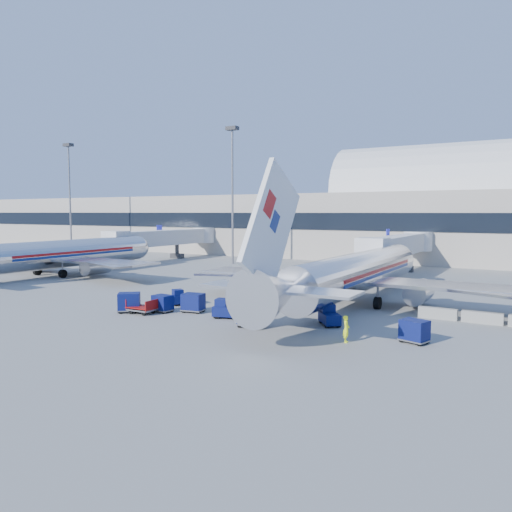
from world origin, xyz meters
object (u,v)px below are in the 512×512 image
Objects in this scene: tug_lead at (227,309)px; cart_solo_far at (414,331)px; mast_west at (232,175)px; tug_left at (182,298)px; cart_train_a at (193,302)px; barrier_near at (438,313)px; cart_train_b at (163,303)px; cart_train_c at (129,302)px; tug_right at (329,316)px; mast_far_west at (69,182)px; barrier_mid at (482,318)px; cart_open_red at (142,309)px; airliner_main at (354,273)px; cart_solo_near at (252,315)px; jetbridge_near at (401,246)px; airliner_mid at (56,254)px; jetbridge_mid at (169,238)px; ramp_worker at (346,329)px.

tug_lead is 14.96m from cart_solo_far.
tug_left is at bearing -64.19° from mast_west.
tug_left is 1.22× the size of cart_train_a.
barrier_near is 1.68× the size of cart_train_b.
tug_right is at bearing -24.67° from cart_train_c.
barrier_mid is at bearing -19.00° from mast_far_west.
airliner_main is at bearing 41.63° from cart_open_red.
mast_far_west reaches higher than cart_train_a.
airliner_main is 12.42× the size of barrier_near.
barrier_near is 1.41× the size of cart_solo_near.
jetbridge_near is at bearing 33.00° from cart_train_c.
tug_left is at bearing -165.35° from barrier_near.
airliner_main reaches higher than cart_train_b.
airliner_mid is 1.35× the size of jetbridge_mid.
tug_left is at bearing -167.22° from barrier_mid.
tug_lead is 1.11× the size of cart_train_c.
barrier_near is (38.00, -28.00, -14.34)m from mast_west.
cart_solo_near reaches higher than tug_left.
jetbridge_mid reaches higher than cart_train_b.
barrier_near is 24.47m from cart_open_red.
tug_lead is at bearing 15.34° from cart_open_red.
jetbridge_near is at bearing 95.22° from airliner_main.
cart_solo_far is 1.15× the size of ramp_worker.
mast_far_west is 8.47× the size of tug_lead.
barrier_near is at bearing 13.43° from cart_train_a.
cart_train_c reaches higher than cart_open_red.
cart_train_c is 23.64m from cart_solo_far.
jetbridge_mid is at bearing 126.34° from cart_open_red.
mast_far_west is 77.91m from cart_solo_near.
mast_west is at bearing 71.89° from cart_train_c.
tug_lead is (37.55, -37.22, -3.21)m from jetbridge_mid.
airliner_mid is 36.87m from tug_lead.
cart_open_red is at bearing -120.48° from cart_train_b.
ramp_worker reaches higher than barrier_near.
cart_train_a is 5.52m from cart_train_c.
cart_train_a is 0.96× the size of cart_solo_near.
airliner_main is 9.37m from tug_right.
barrier_mid is at bearing 21.34° from cart_open_red.
jetbridge_mid reaches higher than cart_open_red.
ramp_worker is at bearing -16.02° from airliner_mid.
jetbridge_near is at bearing 123.04° from cart_solo_far.
tug_left is (-6.86, 2.74, -0.05)m from tug_lead.
mast_far_west is at bearing 137.68° from airliner_mid.
ramp_worker is at bearing -3.92° from tug_right.
cart_solo_far is (50.11, -11.10, -2.11)m from airliner_mid.
cart_train_c is (-2.41, -1.54, 0.11)m from cart_train_b.
mast_west is at bearing 106.10° from tug_lead.
cart_train_b is at bearing -138.19° from airliner_main.
airliner_main is 15.05m from cart_train_a.
barrier_near is 20.29m from cart_train_a.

